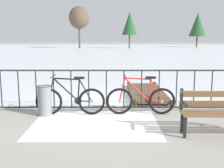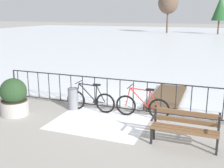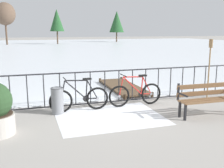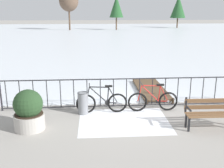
% 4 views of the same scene
% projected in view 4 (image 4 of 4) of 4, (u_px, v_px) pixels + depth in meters
% --- Properties ---
extents(ground_plane, '(160.00, 160.00, 0.00)m').
position_uv_depth(ground_plane, '(133.00, 107.00, 9.58)').
color(ground_plane, '#9E9991').
extents(frozen_pond, '(80.00, 56.00, 0.03)m').
position_uv_depth(frozen_pond, '(103.00, 35.00, 36.88)').
color(frozen_pond, silver).
rests_on(frozen_pond, ground).
extents(snow_patch, '(2.76, 2.14, 0.01)m').
position_uv_depth(snow_patch, '(124.00, 121.00, 8.40)').
color(snow_patch, white).
rests_on(snow_patch, ground).
extents(railing_fence, '(9.06, 0.06, 1.07)m').
position_uv_depth(railing_fence, '(133.00, 92.00, 9.43)').
color(railing_fence, '#232328').
rests_on(railing_fence, ground).
extents(bicycle_near_railing, '(1.71, 0.52, 0.97)m').
position_uv_depth(bicycle_near_railing, '(153.00, 101.00, 9.16)').
color(bicycle_near_railing, black).
rests_on(bicycle_near_railing, ground).
extents(bicycle_second, '(1.71, 0.52, 0.97)m').
position_uv_depth(bicycle_second, '(102.00, 102.00, 9.00)').
color(bicycle_second, black).
rests_on(bicycle_second, ground).
extents(park_bench, '(1.61, 0.51, 0.89)m').
position_uv_depth(park_bench, '(213.00, 111.00, 7.83)').
color(park_bench, brown).
rests_on(park_bench, ground).
extents(planter_with_shrub, '(0.87, 0.87, 1.18)m').
position_uv_depth(planter_with_shrub, '(29.00, 111.00, 7.71)').
color(planter_with_shrub, '#ADA8A0').
rests_on(planter_with_shrub, ground).
extents(trash_bin, '(0.35, 0.35, 0.73)m').
position_uv_depth(trash_bin, '(83.00, 103.00, 8.92)').
color(trash_bin, gray).
rests_on(trash_bin, ground).
extents(wooden_dock, '(1.10, 3.18, 0.20)m').
position_uv_depth(wooden_dock, '(151.00, 89.00, 11.39)').
color(wooden_dock, brown).
rests_on(wooden_dock, ground).
extents(tree_far_west, '(2.77, 2.77, 5.77)m').
position_uv_depth(tree_far_west, '(178.00, 7.00, 49.14)').
color(tree_far_west, brown).
rests_on(tree_far_west, ground).
extents(tree_west_mid, '(2.28, 2.28, 5.55)m').
position_uv_depth(tree_west_mid, '(116.00, 7.00, 44.07)').
color(tree_west_mid, brown).
rests_on(tree_west_mid, ground).
extents(tree_centre, '(3.12, 3.12, 6.41)m').
position_uv_depth(tree_centre, '(69.00, 1.00, 43.82)').
color(tree_centre, brown).
rests_on(tree_centre, ground).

